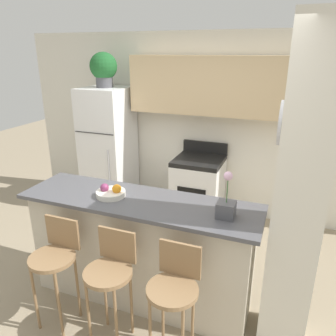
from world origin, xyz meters
TOP-DOWN VIEW (x-y plane):
  - ground_plane at (0.00, 0.00)m, footprint 14.00×14.00m
  - wall_back at (0.14, 2.03)m, footprint 5.60×0.38m
  - pillar_right at (1.31, 0.02)m, footprint 0.38×0.32m
  - counter_bar at (0.00, 0.00)m, footprint 2.18×0.62m
  - refrigerator at (-1.33, 1.71)m, footprint 0.64×0.72m
  - stove_range at (0.06, 1.74)m, footprint 0.65×0.66m
  - bar_stool_left at (-0.53, -0.52)m, footprint 0.38×0.38m
  - bar_stool_mid at (0.00, -0.52)m, footprint 0.38×0.38m
  - bar_stool_right at (0.53, -0.52)m, footprint 0.38×0.38m
  - potted_plant_on_fridge at (-1.33, 1.71)m, footprint 0.38×0.38m
  - orchid_vase at (0.79, -0.04)m, footprint 0.14×0.14m
  - fruit_bowl at (-0.26, -0.02)m, footprint 0.26×0.26m
  - trash_bin at (-0.79, 1.46)m, footprint 0.28×0.28m

SIDE VIEW (x-z plane):
  - ground_plane at x=0.00m, z-range 0.00..0.00m
  - trash_bin at x=-0.79m, z-range 0.00..0.38m
  - stove_range at x=0.06m, z-range -0.07..1.00m
  - counter_bar at x=0.00m, z-range 0.01..1.06m
  - bar_stool_left at x=-0.53m, z-range 0.17..1.14m
  - bar_stool_mid at x=0.00m, z-range 0.17..1.14m
  - bar_stool_right at x=0.53m, z-range 0.17..1.14m
  - refrigerator at x=-1.33m, z-range 0.00..1.81m
  - fruit_bowl at x=-0.26m, z-range 1.03..1.15m
  - orchid_vase at x=0.79m, z-range 0.96..1.34m
  - pillar_right at x=1.31m, z-range 0.01..2.56m
  - wall_back at x=0.14m, z-range 0.25..2.80m
  - potted_plant_on_fridge at x=-1.33m, z-range 1.83..2.30m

